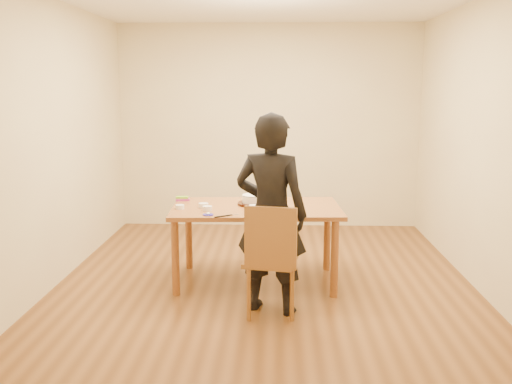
{
  "coord_description": "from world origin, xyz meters",
  "views": [
    {
      "loc": [
        0.12,
        -5.41,
        1.88
      ],
      "look_at": [
        -0.08,
        -0.13,
        0.9
      ],
      "focal_mm": 40.0,
      "sensor_mm": 36.0,
      "label": 1
    }
  ],
  "objects_px": {
    "cake": "(253,199)",
    "dining_table": "(256,208)",
    "cake_plate": "(253,204)",
    "dining_chair": "(271,261)",
    "person": "(271,214)"
  },
  "relations": [
    {
      "from": "cake",
      "to": "person",
      "type": "relative_size",
      "value": 0.12
    },
    {
      "from": "cake_plate",
      "to": "dining_chair",
      "type": "bearing_deg",
      "value": -77.59
    },
    {
      "from": "dining_table",
      "to": "dining_chair",
      "type": "height_order",
      "value": "dining_table"
    },
    {
      "from": "dining_table",
      "to": "person",
      "type": "bearing_deg",
      "value": -81.32
    },
    {
      "from": "dining_table",
      "to": "cake",
      "type": "xyz_separation_m",
      "value": [
        -0.04,
        0.08,
        0.07
      ]
    },
    {
      "from": "dining_chair",
      "to": "person",
      "type": "distance_m",
      "value": 0.39
    },
    {
      "from": "dining_table",
      "to": "cake",
      "type": "distance_m",
      "value": 0.12
    },
    {
      "from": "dining_table",
      "to": "cake",
      "type": "bearing_deg",
      "value": 112.42
    },
    {
      "from": "cake_plate",
      "to": "dining_table",
      "type": "bearing_deg",
      "value": -64.66
    },
    {
      "from": "dining_chair",
      "to": "cake_plate",
      "type": "bearing_deg",
      "value": 112.53
    },
    {
      "from": "dining_chair",
      "to": "cake",
      "type": "distance_m",
      "value": 0.95
    },
    {
      "from": "dining_table",
      "to": "person",
      "type": "xyz_separation_m",
      "value": [
        0.15,
        -0.73,
        0.11
      ]
    },
    {
      "from": "cake_plate",
      "to": "cake",
      "type": "distance_m",
      "value": 0.04
    },
    {
      "from": "cake",
      "to": "dining_table",
      "type": "bearing_deg",
      "value": -64.66
    },
    {
      "from": "cake_plate",
      "to": "person",
      "type": "distance_m",
      "value": 0.84
    }
  ]
}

